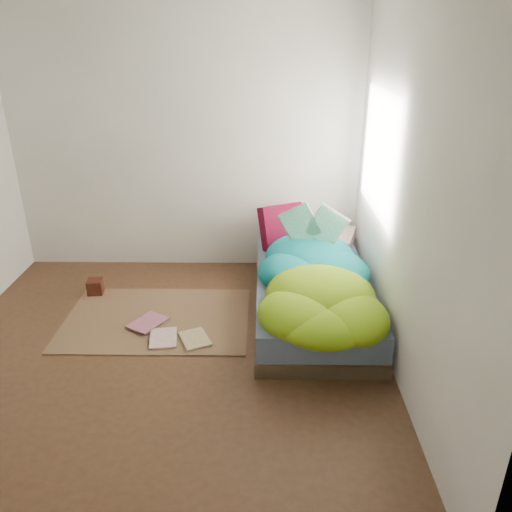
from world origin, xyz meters
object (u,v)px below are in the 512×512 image
Objects in this scene: floor_book_b at (138,319)px; floor_book_a at (150,339)px; open_book at (314,215)px; wooden_box at (95,287)px; pillow_magenta at (282,226)px; bed at (312,294)px.

floor_book_a is at bearing -30.02° from floor_book_b.
open_book is 3.56× the size of wooden_box.
pillow_magenta is 0.87× the size of open_book.
pillow_magenta is at bearing 39.58° from floor_book_a.
pillow_magenta reaches higher than floor_book_b.
wooden_box reaches higher than floor_book_b.
open_book is 2.19m from wooden_box.
wooden_box is at bearing 171.94° from bed.
bed is 2.07m from wooden_box.
pillow_magenta is (-0.25, 0.69, 0.39)m from bed.
floor_book_a is at bearing -49.71° from wooden_box.
bed is 4.03× the size of open_book.
bed is 6.45× the size of floor_book_b.
pillow_magenta is 1.39× the size of floor_book_b.
open_book is at bearing 48.26° from floor_book_b.
open_book reaches higher than floor_book_b.
open_book reaches higher than floor_book_a.
open_book is at bearing -86.46° from pillow_magenta.
floor_book_a is (-1.11, -1.21, -0.53)m from pillow_magenta.
wooden_box is 0.73m from floor_book_b.
floor_book_a is at bearing -139.20° from open_book.
floor_book_a is 0.96× the size of floor_book_b.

